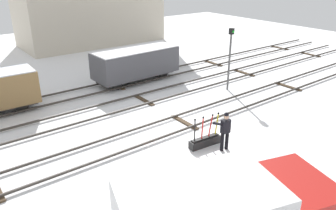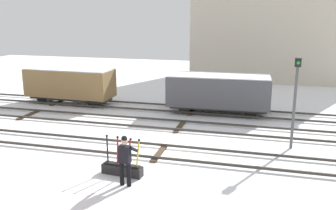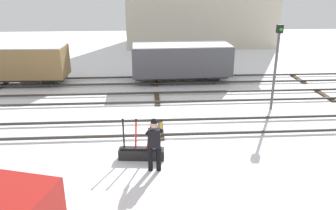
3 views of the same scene
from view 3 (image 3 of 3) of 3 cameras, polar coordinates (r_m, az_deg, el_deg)
name	(u,v)px [view 3 (image 3 of 3)]	position (r m, az deg, el deg)	size (l,w,h in m)	color
ground_plane	(160,130)	(13.43, -1.31, -4.32)	(60.00, 60.00, 0.00)	white
track_main_line	(160,128)	(13.39, -1.31, -3.89)	(44.00, 1.94, 0.18)	#38332D
track_siding_near	(157,98)	(16.87, -1.88, 1.28)	(44.00, 1.94, 0.18)	#38332D
track_siding_far	(155,80)	(19.93, -2.21, 4.26)	(44.00, 1.94, 0.18)	#38332D
switch_lever_frame	(142,152)	(11.27, -4.56, -8.04)	(1.55, 0.50, 1.45)	black
rail_worker	(154,141)	(10.27, -2.36, -6.26)	(0.58, 0.71, 1.77)	black
signal_post	(276,59)	(15.73, 18.11, 7.49)	(0.24, 0.32, 3.89)	#4C4C4C
freight_car_near_switch	(17,63)	(20.98, -24.53, 6.65)	(5.63, 2.08, 2.26)	#2D2B28
freight_car_back_track	(181,60)	(19.74, 2.27, 7.68)	(5.82, 2.39, 2.25)	#2D2B28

